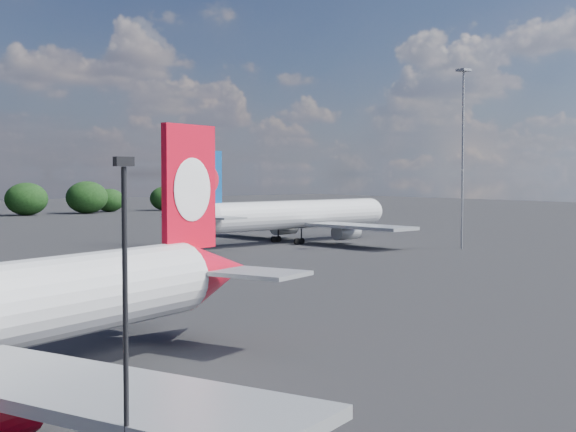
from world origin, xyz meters
TOP-DOWN VIEW (x-y plane):
  - china_southern_airliner at (59.17, 71.46)m, footprint 42.30×40.31m
  - apron_lamp_post at (-2.70, -5.93)m, footprint 0.55×0.30m
  - floodlight_mast_near at (73.38, 49.86)m, footprint 1.60×1.60m

SIDE VIEW (x-z plane):
  - china_southern_airliner at x=59.17m, z-range -2.70..11.10m
  - apron_lamp_post at x=-2.70m, z-range 0.65..11.70m
  - floodlight_mast_near at x=73.38m, z-range 3.40..28.66m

